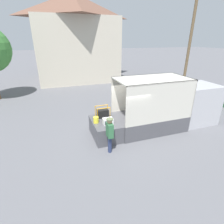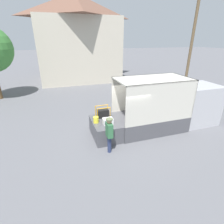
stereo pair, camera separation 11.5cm
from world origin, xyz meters
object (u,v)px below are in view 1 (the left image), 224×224
at_px(portable_generator, 103,113).
at_px(orange_bucket, 96,120).
at_px(worker_person, 110,132).
at_px(utility_pole, 190,41).
at_px(box_truck, 175,109).
at_px(microwave, 108,121).

bearing_deg(portable_generator, orange_bucket, -133.83).
xyz_separation_m(worker_person, utility_pole, (11.47, 8.88, 3.60)).
xyz_separation_m(orange_bucket, utility_pole, (11.75, 7.49, 3.58)).
relative_size(portable_generator, worker_person, 0.43).
bearing_deg(orange_bucket, box_truck, 0.53).
bearing_deg(orange_bucket, portable_generator, 46.17).
bearing_deg(worker_person, utility_pole, 37.77).
bearing_deg(microwave, portable_generator, 90.40).
bearing_deg(worker_person, box_truck, 17.44).
bearing_deg(orange_bucket, microwave, -30.32).
bearing_deg(orange_bucket, utility_pole, 32.52).
height_order(microwave, worker_person, worker_person).
bearing_deg(utility_pole, portable_generator, -148.27).
bearing_deg(microwave, orange_bucket, 149.68).
distance_m(worker_person, utility_pole, 14.94).
xyz_separation_m(microwave, orange_bucket, (-0.54, 0.32, 0.01)).
xyz_separation_m(portable_generator, orange_bucket, (-0.54, -0.56, -0.07)).
bearing_deg(portable_generator, box_truck, -6.80).
bearing_deg(orange_bucket, worker_person, -78.53).
height_order(box_truck, orange_bucket, box_truck).
relative_size(orange_bucket, worker_person, 0.19).
xyz_separation_m(microwave, utility_pole, (11.20, 7.81, 3.60)).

